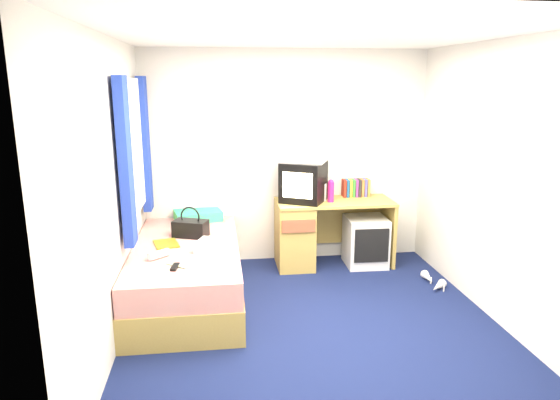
{
  "coord_description": "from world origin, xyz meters",
  "views": [
    {
      "loc": [
        -0.78,
        -3.86,
        2.06
      ],
      "look_at": [
        -0.2,
        0.7,
        0.95
      ],
      "focal_mm": 32.0,
      "sensor_mm": 36.0,
      "label": 1
    }
  ],
  "objects": [
    {
      "name": "ground",
      "position": [
        0.0,
        0.0,
        0.0
      ],
      "size": [
        3.4,
        3.4,
        0.0
      ],
      "primitive_type": "plane",
      "color": "#0C1438",
      "rests_on": "ground"
    },
    {
      "name": "room_shell",
      "position": [
        0.0,
        0.0,
        1.45
      ],
      "size": [
        3.4,
        3.4,
        3.4
      ],
      "color": "white",
      "rests_on": "ground"
    },
    {
      "name": "bed",
      "position": [
        -1.1,
        0.7,
        0.27
      ],
      "size": [
        1.01,
        2.0,
        0.54
      ],
      "color": "tan",
      "rests_on": "ground"
    },
    {
      "name": "pillow",
      "position": [
        -1.01,
        1.55,
        0.59
      ],
      "size": [
        0.56,
        0.42,
        0.11
      ],
      "primitive_type": "cube",
      "rotation": [
        0.0,
        0.0,
        0.22
      ],
      "color": "#1C98B7",
      "rests_on": "bed"
    },
    {
      "name": "desk",
      "position": [
        0.23,
        1.44,
        0.41
      ],
      "size": [
        1.3,
        0.55,
        0.75
      ],
      "color": "tan",
      "rests_on": "ground"
    },
    {
      "name": "storage_cube",
      "position": [
        0.86,
        1.37,
        0.28
      ],
      "size": [
        0.45,
        0.45,
        0.56
      ],
      "primitive_type": "cube",
      "rotation": [
        0.0,
        0.0,
        -0.02
      ],
      "color": "silver",
      "rests_on": "ground"
    },
    {
      "name": "crt_tv",
      "position": [
        0.15,
        1.44,
        0.97
      ],
      "size": [
        0.58,
        0.57,
        0.44
      ],
      "rotation": [
        0.0,
        0.0,
        -0.49
      ],
      "color": "black",
      "rests_on": "desk"
    },
    {
      "name": "vcr",
      "position": [
        0.16,
        1.44,
        1.23
      ],
      "size": [
        0.55,
        0.48,
        0.09
      ],
      "primitive_type": "cube",
      "rotation": [
        0.0,
        0.0,
        -0.4
      ],
      "color": "silver",
      "rests_on": "crt_tv"
    },
    {
      "name": "book_row",
      "position": [
        0.8,
        1.6,
        0.85
      ],
      "size": [
        0.31,
        0.13,
        0.2
      ],
      "color": "maroon",
      "rests_on": "desk"
    },
    {
      "name": "picture_frame",
      "position": [
        0.94,
        1.6,
        0.82
      ],
      "size": [
        0.03,
        0.12,
        0.14
      ],
      "primitive_type": "cube",
      "rotation": [
        0.0,
        0.0,
        -0.06
      ],
      "color": "black",
      "rests_on": "desk"
    },
    {
      "name": "pink_water_bottle",
      "position": [
        0.45,
        1.37,
        0.86
      ],
      "size": [
        0.08,
        0.08,
        0.22
      ],
      "primitive_type": "cylinder",
      "rotation": [
        0.0,
        0.0,
        -0.23
      ],
      "color": "#E21F77",
      "rests_on": "desk"
    },
    {
      "name": "aerosol_can",
      "position": [
        0.39,
        1.43,
        0.85
      ],
      "size": [
        0.07,
        0.07,
        0.19
      ],
      "primitive_type": "cylinder",
      "rotation": [
        0.0,
        0.0,
        -0.27
      ],
      "color": "silver",
      "rests_on": "desk"
    },
    {
      "name": "handbag",
      "position": [
        -1.06,
        0.97,
        0.63
      ],
      "size": [
        0.38,
        0.29,
        0.31
      ],
      "rotation": [
        0.0,
        0.0,
        -0.36
      ],
      "color": "black",
      "rests_on": "bed"
    },
    {
      "name": "towel",
      "position": [
        -0.84,
        0.49,
        0.59
      ],
      "size": [
        0.36,
        0.33,
        0.1
      ],
      "primitive_type": "cube",
      "rotation": [
        0.0,
        0.0,
        -0.36
      ],
      "color": "silver",
      "rests_on": "bed"
    },
    {
      "name": "magazine",
      "position": [
        -1.29,
        0.74,
        0.55
      ],
      "size": [
        0.27,
        0.32,
        0.01
      ],
      "primitive_type": "cube",
      "rotation": [
        0.0,
        0.0,
        0.26
      ],
      "color": "gold",
      "rests_on": "bed"
    },
    {
      "name": "water_bottle",
      "position": [
        -1.31,
        0.37,
        0.58
      ],
      "size": [
        0.2,
        0.19,
        0.07
      ],
      "primitive_type": "cylinder",
      "rotation": [
        0.0,
        1.57,
        0.73
      ],
      "color": "silver",
      "rests_on": "bed"
    },
    {
      "name": "colour_swatch_fan",
      "position": [
        -1.13,
        0.15,
        0.55
      ],
      "size": [
        0.21,
        0.19,
        0.01
      ],
      "primitive_type": "cube",
      "rotation": [
        0.0,
        0.0,
        -0.7
      ],
      "color": "yellow",
      "rests_on": "bed"
    },
    {
      "name": "remote_control",
      "position": [
        -1.16,
        0.11,
        0.55
      ],
      "size": [
        0.07,
        0.17,
        0.02
      ],
      "primitive_type": "cube",
      "rotation": [
        0.0,
        0.0,
        -0.15
      ],
      "color": "black",
      "rests_on": "bed"
    },
    {
      "name": "window_assembly",
      "position": [
        -1.55,
        0.9,
        1.42
      ],
      "size": [
        0.11,
        1.42,
        1.4
      ],
      "color": "silver",
      "rests_on": "room_shell"
    },
    {
      "name": "white_heels",
      "position": [
        1.38,
        0.68,
        0.04
      ],
      "size": [
        0.22,
        0.44,
        0.09
      ],
      "color": "silver",
      "rests_on": "ground"
    }
  ]
}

